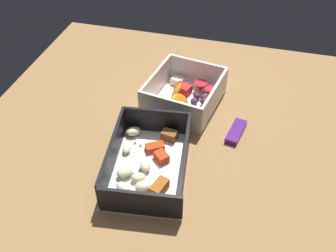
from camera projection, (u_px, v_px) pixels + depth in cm
name	position (u px, v px, depth cm)	size (l,w,h in cm)	color
table_surface	(170.00, 142.00, 78.13)	(80.00, 80.00, 2.00)	#9E7547
pasta_container	(148.00, 163.00, 69.98)	(22.07, 16.05, 5.91)	white
fruit_bowl	(185.00, 95.00, 84.14)	(17.92, 16.38, 6.45)	white
candy_bar	(236.00, 132.00, 77.95)	(7.00, 2.40, 1.20)	#51197A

